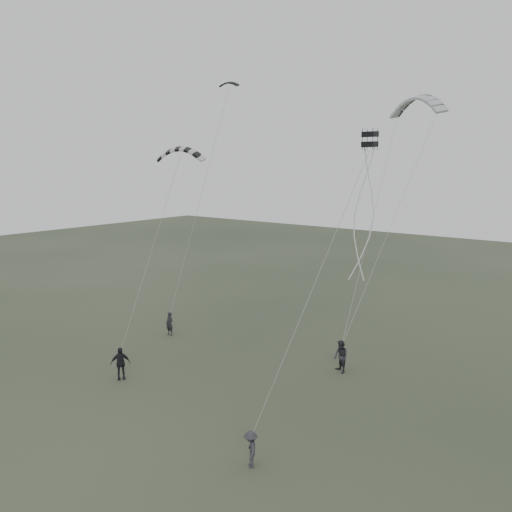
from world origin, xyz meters
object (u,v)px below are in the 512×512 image
Objects in this scene: flyer_far at (251,449)px; kite_pale_large at (418,98)px; flyer_left at (170,324)px; kite_striped at (180,149)px; flyer_right at (341,357)px; flyer_center at (120,363)px; kite_box at (370,139)px; kite_dark_small at (229,83)px.

flyer_far is 0.37× the size of kite_pale_large.
flyer_left is 13.02m from kite_striped.
flyer_right is at bearing -74.48° from kite_pale_large.
flyer_center is 18.22m from kite_box.
kite_dark_small is 16.31m from kite_box.
kite_dark_small is at bearing 154.80° from kite_box.
flyer_center is at bearing -106.91° from flyer_right.
flyer_right is 1.37× the size of kite_dark_small.
kite_dark_small reaches higher than kite_pale_large.
flyer_center is (-9.54, -8.51, -0.02)m from flyer_right.
flyer_left is at bearing 172.86° from kite_box.
kite_box is (15.94, -2.12, 12.37)m from flyer_left.
kite_striped is 4.10× the size of kite_box.
kite_box is at bearing -19.52° from flyer_right.
flyer_left is 0.60× the size of kite_striped.
flyer_left is 0.88× the size of flyer_right.
kite_pale_large is (11.94, 4.78, -1.46)m from kite_dark_small.
flyer_center is 24.77m from kite_pale_large.
flyer_right is 15.52m from kite_striped.
flyer_far is 17.50m from kite_striped.
kite_dark_small is 12.94m from kite_pale_large.
kite_striped is at bearing -178.64° from kite_box.
flyer_center is 2.72× the size of kite_box.
kite_striped reaches higher than flyer_far.
flyer_left is 1.11× the size of flyer_far.
flyer_left is 20.29m from kite_box.
kite_pale_large is at bearing 30.96° from flyer_left.
kite_dark_small reaches higher than flyer_center.
flyer_center is (3.36, -6.89, 0.09)m from flyer_left.
kite_dark_small is (-11.06, 3.03, 16.88)m from flyer_right.
flyer_right is 0.46× the size of kite_pale_large.
kite_striped is (0.60, 4.58, 12.09)m from flyer_center.
flyer_right is at bearing 3.73° from flyer_left.
kite_box reaches higher than flyer_center.
kite_pale_large is 15.67m from kite_striped.
flyer_right is (12.90, 1.62, 0.12)m from flyer_left.
flyer_left is 0.41× the size of kite_pale_large.
kite_dark_small reaches higher than flyer_right.
flyer_far is at bearing -63.32° from kite_dark_small.
kite_box is at bearing 128.05° from flyer_far.
kite_dark_small is 8.73m from kite_striped.
kite_striped is (-9.82, -11.74, -3.36)m from kite_pale_large.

